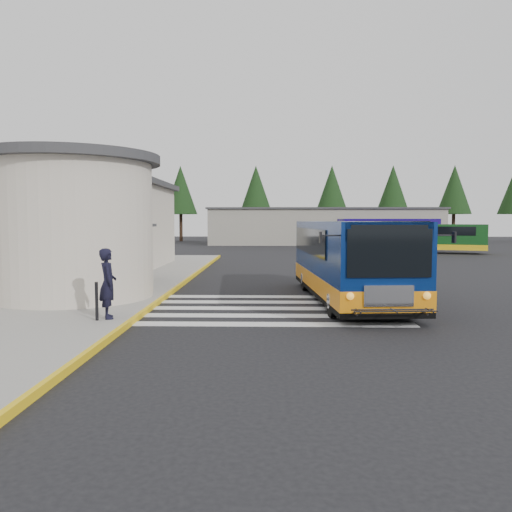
{
  "coord_description": "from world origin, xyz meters",
  "views": [
    {
      "loc": [
        -0.44,
        -16.26,
        2.75
      ],
      "look_at": [
        -0.81,
        -0.5,
        1.63
      ],
      "focal_mm": 35.0,
      "sensor_mm": 36.0,
      "label": 1
    }
  ],
  "objects_px": {
    "transit_bus": "(349,263)",
    "pedestrian_a": "(108,283)",
    "bollard": "(97,301)",
    "far_bus_b": "(434,237)",
    "far_bus_a": "(388,232)",
    "pedestrian_b": "(26,279)"
  },
  "relations": [
    {
      "from": "far_bus_a",
      "to": "far_bus_b",
      "type": "height_order",
      "value": "far_bus_a"
    },
    {
      "from": "transit_bus",
      "to": "pedestrian_b",
      "type": "relative_size",
      "value": 5.7
    },
    {
      "from": "bollard",
      "to": "far_bus_a",
      "type": "height_order",
      "value": "far_bus_a"
    },
    {
      "from": "transit_bus",
      "to": "pedestrian_a",
      "type": "xyz_separation_m",
      "value": [
        -7.02,
        -4.01,
        -0.22
      ]
    },
    {
      "from": "bollard",
      "to": "far_bus_a",
      "type": "bearing_deg",
      "value": 66.29
    },
    {
      "from": "pedestrian_a",
      "to": "far_bus_b",
      "type": "distance_m",
      "value": 34.71
    },
    {
      "from": "pedestrian_a",
      "to": "transit_bus",
      "type": "bearing_deg",
      "value": -83.39
    },
    {
      "from": "transit_bus",
      "to": "far_bus_a",
      "type": "height_order",
      "value": "far_bus_a"
    },
    {
      "from": "bollard",
      "to": "far_bus_b",
      "type": "distance_m",
      "value": 35.08
    },
    {
      "from": "pedestrian_b",
      "to": "bollard",
      "type": "xyz_separation_m",
      "value": [
        2.77,
        -1.86,
        -0.35
      ]
    },
    {
      "from": "bollard",
      "to": "far_bus_a",
      "type": "xyz_separation_m",
      "value": [
        16.58,
        37.75,
        0.99
      ]
    },
    {
      "from": "transit_bus",
      "to": "far_bus_b",
      "type": "bearing_deg",
      "value": 62.04
    },
    {
      "from": "transit_bus",
      "to": "pedestrian_a",
      "type": "relative_size",
      "value": 5.23
    },
    {
      "from": "pedestrian_a",
      "to": "far_bus_b",
      "type": "bearing_deg",
      "value": -55.07
    },
    {
      "from": "pedestrian_a",
      "to": "bollard",
      "type": "relative_size",
      "value": 1.85
    },
    {
      "from": "pedestrian_a",
      "to": "bollard",
      "type": "height_order",
      "value": "pedestrian_a"
    },
    {
      "from": "pedestrian_b",
      "to": "far_bus_b",
      "type": "bearing_deg",
      "value": 117.82
    },
    {
      "from": "pedestrian_b",
      "to": "far_bus_a",
      "type": "relative_size",
      "value": 0.17
    },
    {
      "from": "transit_bus",
      "to": "pedestrian_a",
      "type": "bearing_deg",
      "value": -154.2
    },
    {
      "from": "transit_bus",
      "to": "bollard",
      "type": "bearing_deg",
      "value": -153.16
    },
    {
      "from": "far_bus_b",
      "to": "pedestrian_b",
      "type": "bearing_deg",
      "value": 162.84
    },
    {
      "from": "transit_bus",
      "to": "far_bus_b",
      "type": "xyz_separation_m",
      "value": [
        11.34,
        25.44,
        0.07
      ]
    }
  ]
}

